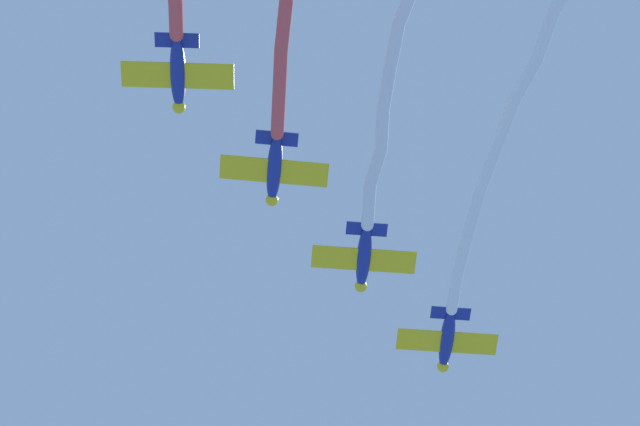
{
  "coord_description": "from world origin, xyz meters",
  "views": [
    {
      "loc": [
        -7.37,
        46.87,
        7.26
      ],
      "look_at": [
        3.03,
        16.24,
        73.77
      ],
      "focal_mm": 58.73,
      "sensor_mm": 36.0,
      "label": 1
    }
  ],
  "objects": [
    {
      "name": "smoke_trail_left_wing",
      "position": [
        -4.31,
        23.09,
        74.76
      ],
      "size": [
        10.42,
        18.14,
        3.32
      ],
      "color": "white"
    },
    {
      "name": "smoke_trail_lead",
      "position": [
        -10.27,
        17.12,
        73.04
      ],
      "size": [
        15.17,
        22.63,
        1.43
      ],
      "color": "white"
    },
    {
      "name": "airplane_right_wing",
      "position": [
        4.98,
        20.38,
        73.91
      ],
      "size": [
        7.59,
        5.88,
        1.91
      ],
      "rotation": [
        0.0,
        0.0,
        5.13
      ],
      "color": "navy"
    },
    {
      "name": "airplane_lead",
      "position": [
        -2.6,
        3.32,
        73.41
      ],
      "size": [
        7.62,
        5.89,
        1.91
      ],
      "rotation": [
        0.0,
        0.0,
        5.11
      ],
      "color": "navy"
    },
    {
      "name": "airplane_left_wing",
      "position": [
        1.19,
        11.85,
        73.66
      ],
      "size": [
        7.62,
        5.89,
        1.91
      ],
      "rotation": [
        0.0,
        0.0,
        5.12
      ],
      "color": "navy"
    },
    {
      "name": "airplane_slot",
      "position": [
        8.77,
        28.91,
        74.16
      ],
      "size": [
        7.67,
        5.91,
        1.91
      ],
      "rotation": [
        0.0,
        0.0,
        5.07
      ],
      "color": "navy"
    }
  ]
}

